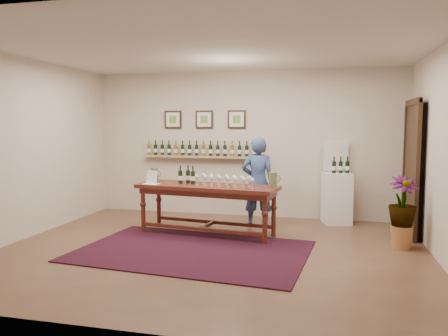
% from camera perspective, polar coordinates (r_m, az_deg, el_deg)
% --- Properties ---
extents(ground, '(6.00, 6.00, 0.00)m').
position_cam_1_polar(ground, '(6.27, -1.74, -10.76)').
color(ground, brown).
rests_on(ground, ground).
extents(room_shell, '(6.00, 6.00, 6.00)m').
position_cam_1_polar(room_shell, '(7.71, 17.37, 0.54)').
color(room_shell, beige).
rests_on(room_shell, ground).
extents(rug, '(3.34, 2.38, 0.02)m').
position_cam_1_polar(rug, '(6.25, -4.15, -10.75)').
color(rug, '#4B0D0E').
rests_on(rug, ground).
extents(tasting_table, '(2.36, 1.02, 0.81)m').
position_cam_1_polar(tasting_table, '(7.05, -2.22, -3.20)').
color(tasting_table, '#4B1612').
rests_on(tasting_table, ground).
extents(table_glasses, '(1.31, 0.60, 0.18)m').
position_cam_1_polar(table_glasses, '(6.90, -0.13, -1.62)').
color(table_glasses, silver).
rests_on(table_glasses, tasting_table).
extents(table_bottles, '(0.26, 0.15, 0.27)m').
position_cam_1_polar(table_bottles, '(7.22, -4.81, -0.93)').
color(table_bottles, black).
rests_on(table_bottles, tasting_table).
extents(pitcher_left, '(0.18, 0.18, 0.24)m').
position_cam_1_polar(pitcher_left, '(7.44, -9.09, -0.90)').
color(pitcher_left, '#5B6740').
rests_on(pitcher_left, tasting_table).
extents(pitcher_right, '(0.15, 0.15, 0.24)m').
position_cam_1_polar(pitcher_right, '(6.79, 6.40, -1.53)').
color(pitcher_right, '#5B6740').
rests_on(pitcher_right, tasting_table).
extents(menu_card, '(0.28, 0.23, 0.22)m').
position_cam_1_polar(menu_card, '(7.24, -9.41, -1.19)').
color(menu_card, white).
rests_on(menu_card, tasting_table).
extents(display_pedestal, '(0.56, 0.56, 0.92)m').
position_cam_1_polar(display_pedestal, '(8.13, 14.50, -3.82)').
color(display_pedestal, white).
rests_on(display_pedestal, ground).
extents(pedestal_bottles, '(0.31, 0.16, 0.30)m').
position_cam_1_polar(pedestal_bottles, '(8.01, 15.00, 0.42)').
color(pedestal_bottles, black).
rests_on(pedestal_bottles, display_pedestal).
extents(info_sign, '(0.43, 0.14, 0.61)m').
position_cam_1_polar(info_sign, '(8.16, 14.39, 1.62)').
color(info_sign, white).
rests_on(info_sign, display_pedestal).
extents(potted_plant, '(0.59, 0.59, 0.90)m').
position_cam_1_polar(potted_plant, '(6.75, 22.27, -5.39)').
color(potted_plant, '#A96938').
rests_on(potted_plant, ground).
extents(person, '(0.61, 0.43, 1.57)m').
position_cam_1_polar(person, '(7.58, 4.44, -1.86)').
color(person, navy).
rests_on(person, ground).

